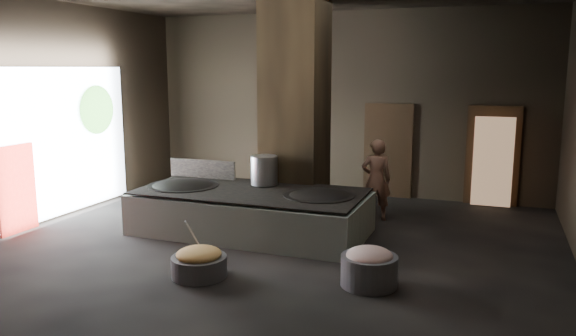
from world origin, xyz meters
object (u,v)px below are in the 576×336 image
at_px(wok_right, 319,200).
at_px(meat_basin, 369,271).
at_px(hearth_platform, 251,213).
at_px(stock_pot, 264,170).
at_px(veg_basin, 199,266).
at_px(wok_left, 183,189).
at_px(cook, 376,180).

relative_size(wok_right, meat_basin, 1.56).
xyz_separation_m(hearth_platform, meat_basin, (2.71, -1.86, -0.16)).
bearing_deg(hearth_platform, stock_pot, 85.53).
relative_size(wok_right, stock_pot, 2.25).
bearing_deg(veg_basin, hearth_platform, 95.00).
distance_m(wok_left, veg_basin, 2.93).
bearing_deg(meat_basin, hearth_platform, 145.61).
height_order(stock_pot, meat_basin, stock_pot).
xyz_separation_m(wok_right, stock_pot, (-1.30, 0.50, 0.38)).
height_order(wok_right, veg_basin, wok_right).
xyz_separation_m(hearth_platform, wok_left, (-1.45, -0.05, 0.37)).
height_order(wok_left, cook, cook).
bearing_deg(cook, wok_right, 47.18).
height_order(hearth_platform, meat_basin, hearth_platform).
distance_m(stock_pot, cook, 2.36).
xyz_separation_m(stock_pot, veg_basin, (0.16, -2.94, -0.97)).
bearing_deg(veg_basin, wok_left, 125.33).
bearing_deg(meat_basin, stock_pot, 137.90).
relative_size(stock_pot, meat_basin, 0.69).
bearing_deg(stock_pot, veg_basin, -86.90).
bearing_deg(wok_right, veg_basin, -115.05).
xyz_separation_m(wok_right, cook, (0.71, 1.70, 0.10)).
height_order(hearth_platform, stock_pot, stock_pot).
bearing_deg(meat_basin, cook, 100.28).
height_order(wok_right, stock_pot, stock_pot).
bearing_deg(cook, stock_pot, 10.69).
distance_m(wok_left, cook, 3.95).
distance_m(wok_right, cook, 1.84).
distance_m(veg_basin, meat_basin, 2.56).
height_order(hearth_platform, veg_basin, hearth_platform).
height_order(hearth_platform, wok_right, wok_right).
relative_size(hearth_platform, wok_left, 3.17).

